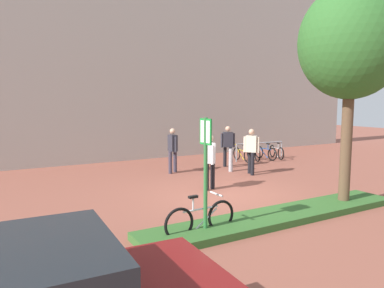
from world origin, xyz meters
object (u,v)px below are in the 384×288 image
(person_suited_navy, at_px, (173,147))
(parking_sign_post, at_px, (206,159))
(tree_sidewalk, at_px, (351,43))
(person_suited_dark, at_px, (228,144))
(person_casual_tan, at_px, (251,148))
(bike_at_sign, at_px, (201,219))
(person_shirt_blue, at_px, (210,158))
(bollard_steel, at_px, (231,160))
(bike_rack_cluster, at_px, (260,153))

(person_suited_navy, bearing_deg, parking_sign_post, -110.86)
(tree_sidewalk, relative_size, person_suited_dark, 3.29)
(parking_sign_post, relative_size, person_casual_tan, 1.40)
(bike_at_sign, xyz_separation_m, person_suited_dark, (4.99, 6.12, 0.63))
(tree_sidewalk, xyz_separation_m, person_shirt_blue, (-2.12, 3.23, -3.20))
(person_suited_navy, bearing_deg, person_suited_dark, -0.66)
(parking_sign_post, xyz_separation_m, person_suited_navy, (2.37, 6.22, -0.60))
(parking_sign_post, xyz_separation_m, bollard_steel, (4.46, 5.32, -1.13))
(bollard_steel, bearing_deg, person_casual_tan, -67.75)
(bike_rack_cluster, bearing_deg, bike_at_sign, -136.88)
(person_shirt_blue, bearing_deg, parking_sign_post, -123.70)
(bike_at_sign, height_order, person_shirt_blue, person_shirt_blue)
(bollard_steel, xyz_separation_m, person_suited_dark, (0.46, 0.86, 0.53))
(bike_at_sign, height_order, person_casual_tan, person_casual_tan)
(person_suited_dark, relative_size, person_casual_tan, 1.00)
(person_suited_dark, bearing_deg, tree_sidewalk, -95.90)
(bike_rack_cluster, height_order, person_suited_navy, person_suited_navy)
(bike_rack_cluster, distance_m, person_suited_navy, 5.06)
(person_shirt_blue, bearing_deg, bike_at_sign, -125.07)
(bollard_steel, xyz_separation_m, person_casual_tan, (0.34, -0.83, 0.53))
(tree_sidewalk, relative_size, bike_at_sign, 3.36)
(parking_sign_post, distance_m, person_shirt_blue, 3.95)
(bike_at_sign, distance_m, person_suited_navy, 6.64)
(bike_rack_cluster, height_order, person_suited_dark, person_suited_dark)
(tree_sidewalk, bearing_deg, person_suited_navy, 107.18)
(bike_rack_cluster, relative_size, person_shirt_blue, 1.54)
(person_suited_dark, xyz_separation_m, person_suited_navy, (-2.55, 0.03, 0.00))
(bike_rack_cluster, relative_size, person_casual_tan, 1.54)
(tree_sidewalk, bearing_deg, parking_sign_post, -179.78)
(bike_at_sign, bearing_deg, person_shirt_blue, 54.93)
(bike_rack_cluster, distance_m, bollard_steel, 3.32)
(tree_sidewalk, distance_m, person_suited_navy, 7.24)
(parking_sign_post, bearing_deg, person_shirt_blue, 56.30)
(bike_rack_cluster, xyz_separation_m, person_shirt_blue, (-5.16, -3.74, 0.64))
(parking_sign_post, distance_m, person_casual_tan, 6.60)
(person_shirt_blue, distance_m, person_suited_dark, 4.03)
(tree_sidewalk, distance_m, person_casual_tan, 5.52)
(bike_rack_cluster, bearing_deg, person_shirt_blue, -144.05)
(parking_sign_post, height_order, bollard_steel, parking_sign_post)
(bike_rack_cluster, distance_m, person_shirt_blue, 6.41)
(bike_rack_cluster, distance_m, person_suited_dark, 2.61)
(person_suited_dark, distance_m, person_suited_navy, 2.55)
(bike_at_sign, xyz_separation_m, person_casual_tan, (4.87, 4.42, 0.63))
(tree_sidewalk, distance_m, person_suited_dark, 6.98)
(parking_sign_post, bearing_deg, bike_rack_cluster, 43.66)
(bike_at_sign, relative_size, person_suited_dark, 0.98)
(parking_sign_post, xyz_separation_m, person_shirt_blue, (2.17, 3.25, -0.60))
(tree_sidewalk, bearing_deg, person_casual_tan, 83.43)
(parking_sign_post, bearing_deg, person_suited_dark, 51.50)
(bike_at_sign, distance_m, person_casual_tan, 6.61)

